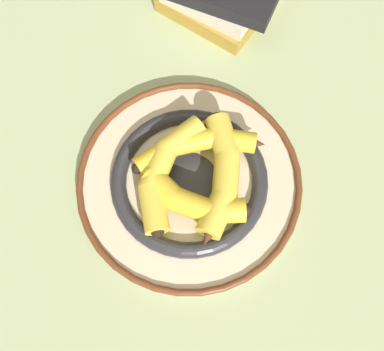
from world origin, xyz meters
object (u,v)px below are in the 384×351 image
at_px(decorative_bowl, 192,180).
at_px(banana_b, 197,145).
at_px(banana_a, 222,177).
at_px(banana_c, 166,168).
at_px(banana_d, 190,200).

bearing_deg(decorative_bowl, banana_b, -116.65).
xyz_separation_m(decorative_bowl, banana_a, (-0.04, 0.02, 0.04)).
height_order(banana_a, banana_c, banana_a).
relative_size(banana_c, banana_d, 1.15).
distance_m(decorative_bowl, banana_a, 0.06).
height_order(decorative_bowl, banana_c, banana_c).
bearing_deg(banana_c, decorative_bowl, 101.51).
xyz_separation_m(decorative_bowl, banana_c, (0.03, -0.02, 0.03)).
bearing_deg(banana_d, banana_c, 148.26).
relative_size(banana_b, banana_d, 1.43).
height_order(banana_b, banana_d, banana_d).
relative_size(banana_b, banana_c, 1.24).
bearing_deg(decorative_bowl, banana_d, 69.73).
bearing_deg(banana_b, banana_c, 26.34).
bearing_deg(banana_c, banana_d, 56.97).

